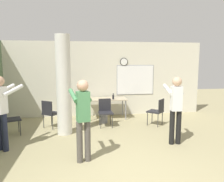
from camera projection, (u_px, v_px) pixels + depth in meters
wall_back at (100, 79)px, 8.32m from camera, size 8.00×0.15×2.80m
support_pillar at (64, 85)px, 6.11m from camera, size 0.41×0.41×2.80m
folding_table at (107, 100)px, 7.90m from camera, size 1.41×0.71×0.73m
bottle_on_table at (113, 97)px, 7.75m from camera, size 0.07×0.07×0.22m
waste_bin at (104, 118)px, 7.38m from camera, size 0.25×0.25×0.33m
chair_table_front at (105, 110)px, 6.97m from camera, size 0.45×0.45×0.87m
chair_by_left_wall at (9, 118)px, 6.07m from camera, size 0.57×0.57×0.87m
chair_near_pillar at (50, 112)px, 6.77m from camera, size 0.61×0.61×0.87m
chair_mid_room at (157, 110)px, 7.03m from camera, size 0.62×0.62×0.87m
person_watching_back at (2, 107)px, 4.99m from camera, size 0.62×0.70×1.74m
person_playing_front at (83, 114)px, 4.43m from camera, size 0.49×0.67×1.70m
person_playing_side at (176, 105)px, 5.40m from camera, size 0.39×0.67×1.69m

